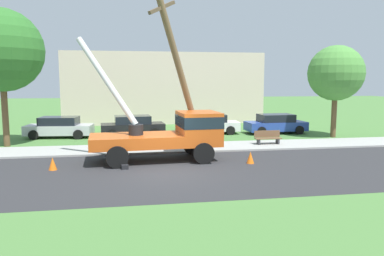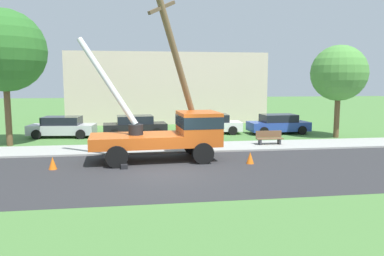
{
  "view_description": "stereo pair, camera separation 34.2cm",
  "coord_description": "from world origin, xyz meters",
  "px_view_note": "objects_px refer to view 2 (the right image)",
  "views": [
    {
      "loc": [
        -1.52,
        -15.39,
        3.88
      ],
      "look_at": [
        1.46,
        2.57,
        1.56
      ],
      "focal_mm": 34.8,
      "sensor_mm": 36.0,
      "label": 1
    },
    {
      "loc": [
        -1.18,
        -15.45,
        3.88
      ],
      "look_at": [
        1.46,
        2.57,
        1.56
      ],
      "focal_mm": 34.8,
      "sensor_mm": 36.0,
      "label": 2
    }
  ],
  "objects_px": {
    "park_bench": "(269,138)",
    "utility_truck": "(173,131)",
    "parked_sedan_black": "(135,126)",
    "parked_sedan_blue": "(278,124)",
    "roadside_tree_near": "(339,73)",
    "parked_sedan_silver": "(62,127)",
    "parked_sedan_white": "(211,124)",
    "roadside_tree_far": "(4,51)",
    "traffic_cone_behind": "(53,163)",
    "leaning_utility_pole": "(181,73)",
    "traffic_cone_ahead": "(250,158)"
  },
  "relations": [
    {
      "from": "traffic_cone_ahead",
      "to": "parked_sedan_silver",
      "type": "bearing_deg",
      "value": 136.27
    },
    {
      "from": "parked_sedan_white",
      "to": "park_bench",
      "type": "distance_m",
      "value": 6.17
    },
    {
      "from": "parked_sedan_white",
      "to": "roadside_tree_far",
      "type": "bearing_deg",
      "value": -165.53
    },
    {
      "from": "parked_sedan_silver",
      "to": "parked_sedan_black",
      "type": "height_order",
      "value": "same"
    },
    {
      "from": "parked_sedan_blue",
      "to": "park_bench",
      "type": "distance_m",
      "value": 5.52
    },
    {
      "from": "utility_truck",
      "to": "parked_sedan_blue",
      "type": "distance_m",
      "value": 11.74
    },
    {
      "from": "parked_sedan_blue",
      "to": "roadside_tree_far",
      "type": "xyz_separation_m",
      "value": [
        -17.88,
        -2.6,
        4.89
      ]
    },
    {
      "from": "parked_sedan_blue",
      "to": "traffic_cone_behind",
      "type": "bearing_deg",
      "value": -146.49
    },
    {
      "from": "utility_truck",
      "to": "leaning_utility_pole",
      "type": "xyz_separation_m",
      "value": [
        0.5,
        0.73,
        2.86
      ]
    },
    {
      "from": "parked_sedan_black",
      "to": "parked_sedan_white",
      "type": "height_order",
      "value": "same"
    },
    {
      "from": "parked_sedan_black",
      "to": "leaning_utility_pole",
      "type": "bearing_deg",
      "value": -73.01
    },
    {
      "from": "parked_sedan_blue",
      "to": "traffic_cone_ahead",
      "type": "bearing_deg",
      "value": -118.22
    },
    {
      "from": "traffic_cone_ahead",
      "to": "parked_sedan_white",
      "type": "relative_size",
      "value": 0.12
    },
    {
      "from": "leaning_utility_pole",
      "to": "parked_sedan_silver",
      "type": "xyz_separation_m",
      "value": [
        -7.35,
        7.77,
        -3.56
      ]
    },
    {
      "from": "traffic_cone_ahead",
      "to": "roadside_tree_near",
      "type": "xyz_separation_m",
      "value": [
        8.27,
        7.0,
        4.09
      ]
    },
    {
      "from": "traffic_cone_ahead",
      "to": "traffic_cone_behind",
      "type": "xyz_separation_m",
      "value": [
        -8.93,
        0.15,
        0.0
      ]
    },
    {
      "from": "parked_sedan_white",
      "to": "traffic_cone_ahead",
      "type": "bearing_deg",
      "value": -90.83
    },
    {
      "from": "parked_sedan_blue",
      "to": "park_bench",
      "type": "height_order",
      "value": "parked_sedan_blue"
    },
    {
      "from": "leaning_utility_pole",
      "to": "parked_sedan_white",
      "type": "height_order",
      "value": "leaning_utility_pole"
    },
    {
      "from": "park_bench",
      "to": "roadside_tree_near",
      "type": "xyz_separation_m",
      "value": [
        5.7,
        2.51,
        3.9
      ]
    },
    {
      "from": "parked_sedan_white",
      "to": "park_bench",
      "type": "relative_size",
      "value": 2.81
    },
    {
      "from": "parked_sedan_black",
      "to": "parked_sedan_blue",
      "type": "distance_m",
      "value": 10.46
    },
    {
      "from": "traffic_cone_behind",
      "to": "parked_sedan_silver",
      "type": "height_order",
      "value": "parked_sedan_silver"
    },
    {
      "from": "traffic_cone_ahead",
      "to": "parked_sedan_blue",
      "type": "relative_size",
      "value": 0.13
    },
    {
      "from": "leaning_utility_pole",
      "to": "roadside_tree_far",
      "type": "bearing_deg",
      "value": 154.58
    },
    {
      "from": "traffic_cone_behind",
      "to": "roadside_tree_far",
      "type": "xyz_separation_m",
      "value": [
        -3.89,
        6.66,
        5.33
      ]
    },
    {
      "from": "parked_sedan_silver",
      "to": "roadside_tree_far",
      "type": "bearing_deg",
      "value": -128.38
    },
    {
      "from": "parked_sedan_silver",
      "to": "parked_sedan_white",
      "type": "bearing_deg",
      "value": 1.32
    },
    {
      "from": "roadside_tree_far",
      "to": "roadside_tree_near",
      "type": "bearing_deg",
      "value": 0.51
    },
    {
      "from": "roadside_tree_far",
      "to": "utility_truck",
      "type": "bearing_deg",
      "value": -30.1
    },
    {
      "from": "traffic_cone_behind",
      "to": "parked_sedan_white",
      "type": "xyz_separation_m",
      "value": [
        9.08,
        10.01,
        0.43
      ]
    },
    {
      "from": "parked_sedan_white",
      "to": "roadside_tree_near",
      "type": "distance_m",
      "value": 9.45
    },
    {
      "from": "traffic_cone_behind",
      "to": "parked_sedan_blue",
      "type": "bearing_deg",
      "value": 33.51
    },
    {
      "from": "parked_sedan_silver",
      "to": "parked_sedan_blue",
      "type": "bearing_deg",
      "value": -1.87
    },
    {
      "from": "parked_sedan_silver",
      "to": "parked_sedan_black",
      "type": "distance_m",
      "value": 4.97
    },
    {
      "from": "traffic_cone_ahead",
      "to": "parked_sedan_white",
      "type": "height_order",
      "value": "parked_sedan_white"
    },
    {
      "from": "traffic_cone_behind",
      "to": "parked_sedan_silver",
      "type": "bearing_deg",
      "value": 98.36
    },
    {
      "from": "utility_truck",
      "to": "parked_sedan_black",
      "type": "xyz_separation_m",
      "value": [
        -1.88,
        8.52,
        -0.7
      ]
    },
    {
      "from": "roadside_tree_near",
      "to": "parked_sedan_silver",
      "type": "bearing_deg",
      "value": 171.11
    },
    {
      "from": "traffic_cone_behind",
      "to": "roadside_tree_near",
      "type": "xyz_separation_m",
      "value": [
        17.2,
        6.85,
        4.09
      ]
    },
    {
      "from": "leaning_utility_pole",
      "to": "parked_sedan_black",
      "type": "xyz_separation_m",
      "value": [
        -2.38,
        7.78,
        -3.56
      ]
    },
    {
      "from": "traffic_cone_ahead",
      "to": "roadside_tree_near",
      "type": "distance_m",
      "value": 11.58
    },
    {
      "from": "park_bench",
      "to": "utility_truck",
      "type": "bearing_deg",
      "value": -153.19
    },
    {
      "from": "leaning_utility_pole",
      "to": "traffic_cone_behind",
      "type": "distance_m",
      "value": 7.41
    },
    {
      "from": "traffic_cone_behind",
      "to": "parked_sedan_black",
      "type": "xyz_separation_m",
      "value": [
        3.54,
        9.78,
        0.43
      ]
    },
    {
      "from": "park_bench",
      "to": "parked_sedan_black",
      "type": "bearing_deg",
      "value": 145.67
    },
    {
      "from": "parked_sedan_white",
      "to": "parked_sedan_blue",
      "type": "height_order",
      "value": "same"
    },
    {
      "from": "parked_sedan_white",
      "to": "roadside_tree_near",
      "type": "xyz_separation_m",
      "value": [
        8.12,
        -3.16,
        3.65
      ]
    },
    {
      "from": "traffic_cone_ahead",
      "to": "roadside_tree_near",
      "type": "height_order",
      "value": "roadside_tree_near"
    },
    {
      "from": "leaning_utility_pole",
      "to": "traffic_cone_ahead",
      "type": "bearing_deg",
      "value": -35.48
    }
  ]
}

